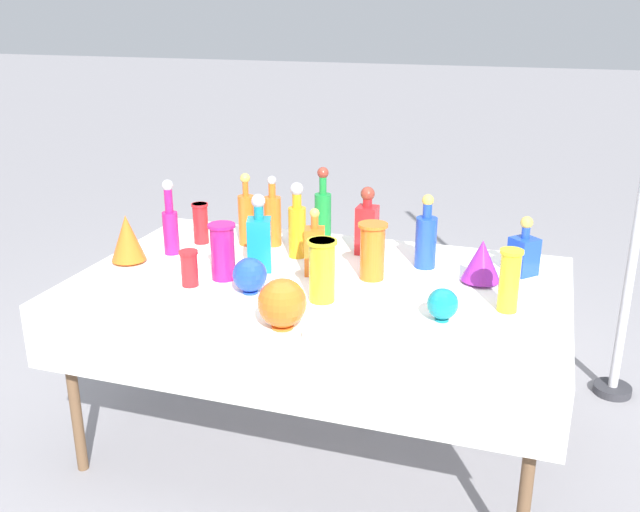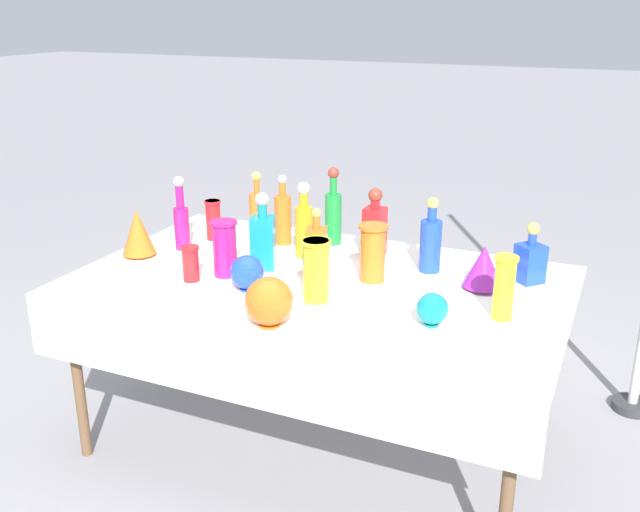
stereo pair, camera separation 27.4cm
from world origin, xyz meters
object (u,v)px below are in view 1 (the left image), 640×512
object	(u,v)px
tall_bottle_2	(426,239)
slender_vase_1	(223,250)
square_decanter_2	(315,249)
fluted_vase_1	(127,238)
slender_vase_5	(322,269)
cardboard_box_behind_left	(448,306)
slender_vase_3	(201,222)
tall_bottle_5	(246,217)
slender_vase_4	(189,267)
square_decanter_3	(524,253)
slender_vase_0	(509,279)
tall_bottle_3	(323,213)
round_bowl_1	(282,303)
round_bowl_2	(443,304)
tall_bottle_1	(297,225)
square_decanter_1	(367,225)
tall_bottle_0	(273,218)
fluted_vase_0	(482,261)
square_decanter_0	(259,240)
tall_bottle_4	(170,224)
slender_vase_2	(372,249)
round_bowl_0	(250,275)

from	to	relation	value
tall_bottle_2	slender_vase_1	xyz separation A→B (m)	(-0.74, -0.39, -0.00)
square_decanter_2	fluted_vase_1	world-z (taller)	square_decanter_2
slender_vase_5	cardboard_box_behind_left	xyz separation A→B (m)	(0.28, 1.52, -0.74)
slender_vase_5	slender_vase_3	bearing A→B (deg)	147.51
tall_bottle_5	slender_vase_4	distance (m)	0.54
square_decanter_3	slender_vase_0	world-z (taller)	square_decanter_3
tall_bottle_3	round_bowl_1	xyz separation A→B (m)	(0.15, -0.91, -0.05)
square_decanter_2	fluted_vase_1	size ratio (longest dim) A/B	1.33
tall_bottle_5	round_bowl_1	size ratio (longest dim) A/B	1.89
slender_vase_1	round_bowl_2	world-z (taller)	slender_vase_1
tall_bottle_1	square_decanter_1	bearing A→B (deg)	26.21
tall_bottle_3	tall_bottle_5	xyz separation A→B (m)	(-0.33, -0.12, -0.01)
fluted_vase_1	square_decanter_3	bearing A→B (deg)	13.33
tall_bottle_0	tall_bottle_5	distance (m)	0.12
tall_bottle_2	slender_vase_1	bearing A→B (deg)	-152.56
tall_bottle_2	square_decanter_1	distance (m)	0.29
fluted_vase_0	round_bowl_1	xyz separation A→B (m)	(-0.60, -0.64, -0.00)
square_decanter_3	round_bowl_2	bearing A→B (deg)	-113.32
tall_bottle_2	square_decanter_0	bearing A→B (deg)	-159.04
square_decanter_3	slender_vase_3	size ratio (longest dim) A/B	1.31
tall_bottle_2	round_bowl_1	xyz separation A→B (m)	(-0.35, -0.74, -0.03)
tall_bottle_4	slender_vase_3	bearing A→B (deg)	72.29
square_decanter_3	round_bowl_2	distance (m)	0.61
tall_bottle_1	cardboard_box_behind_left	bearing A→B (deg)	64.09
square_decanter_1	slender_vase_1	bearing A→B (deg)	-134.37
round_bowl_2	cardboard_box_behind_left	distance (m)	1.71
fluted_vase_1	tall_bottle_2	bearing A→B (deg)	15.58
slender_vase_4	round_bowl_2	distance (m)	0.99
cardboard_box_behind_left	slender_vase_2	bearing A→B (deg)	-97.18
fluted_vase_1	round_bowl_0	xyz separation A→B (m)	(0.63, -0.15, -0.04)
fluted_vase_0	tall_bottle_2	bearing A→B (deg)	156.04
tall_bottle_5	square_decanter_0	size ratio (longest dim) A/B	1.02
slender_vase_5	fluted_vase_1	xyz separation A→B (m)	(-0.91, 0.14, -0.02)
slender_vase_2	fluted_vase_1	size ratio (longest dim) A/B	1.11
slender_vase_2	slender_vase_4	xyz separation A→B (m)	(-0.66, -0.30, -0.05)
round_bowl_2	fluted_vase_1	bearing A→B (deg)	172.66
fluted_vase_1	cardboard_box_behind_left	xyz separation A→B (m)	(1.19, 1.39, -0.73)
fluted_vase_0	round_bowl_0	size ratio (longest dim) A/B	1.26
slender_vase_1	fluted_vase_0	distance (m)	1.02
tall_bottle_5	slender_vase_3	distance (m)	0.22
tall_bottle_2	fluted_vase_0	world-z (taller)	tall_bottle_2
slender_vase_0	round_bowl_0	distance (m)	0.96
slender_vase_1	slender_vase_4	size ratio (longest dim) A/B	1.60
square_decanter_3	round_bowl_1	xyz separation A→B (m)	(-0.75, -0.79, -0.00)
square_decanter_3	square_decanter_1	bearing A→B (deg)	175.83
tall_bottle_1	round_bowl_0	world-z (taller)	tall_bottle_1
tall_bottle_4	slender_vase_4	size ratio (longest dim) A/B	2.33
fluted_vase_1	tall_bottle_3	bearing A→B (deg)	35.45
square_decanter_2	slender_vase_4	xyz separation A→B (m)	(-0.42, -0.27, -0.03)
cardboard_box_behind_left	tall_bottle_3	bearing A→B (deg)	-118.68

